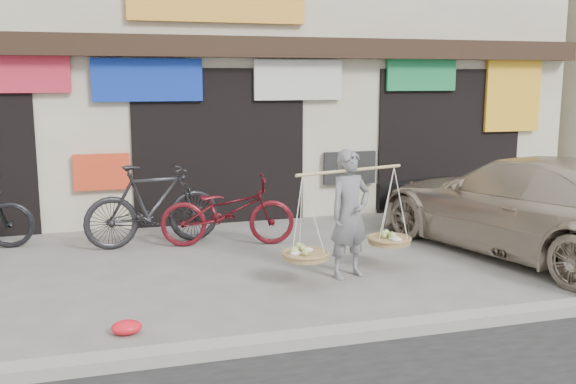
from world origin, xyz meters
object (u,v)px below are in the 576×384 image
object	(u,v)px
street_vendor	(350,219)
bike_2	(228,211)
suv	(527,205)
bike_1	(153,205)

from	to	relation	value
street_vendor	bike_2	distance (m)	2.34
bike_2	suv	xyz separation A→B (m)	(4.06, -1.69, 0.19)
bike_1	bike_2	world-z (taller)	bike_1
bike_1	bike_2	distance (m)	1.13
street_vendor	bike_2	world-z (taller)	street_vendor
street_vendor	suv	xyz separation A→B (m)	(2.87, 0.32, -0.04)
street_vendor	bike_2	bearing A→B (deg)	103.90
street_vendor	bike_1	bearing A→B (deg)	117.67
street_vendor	bike_2	xyz separation A→B (m)	(-1.19, 2.01, -0.23)
bike_2	suv	world-z (taller)	suv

